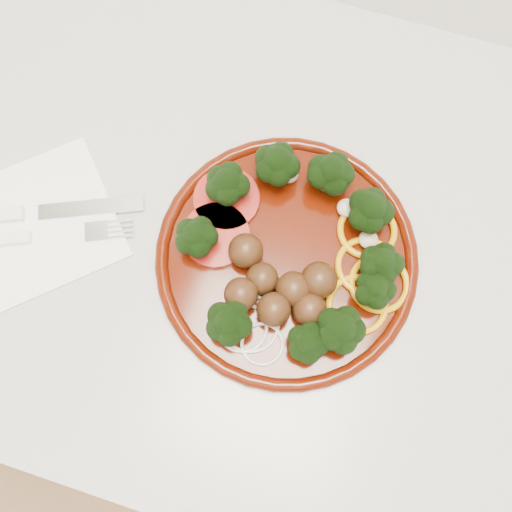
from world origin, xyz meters
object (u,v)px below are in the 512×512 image
(knife, at_px, (18,214))
(fork, at_px, (15,239))
(napkin, at_px, (42,222))
(plate, at_px, (292,258))

(knife, height_order, fork, knife)
(napkin, distance_m, fork, 0.03)
(plate, distance_m, fork, 0.29)
(napkin, xyz_separation_m, fork, (-0.02, -0.03, 0.01))
(napkin, height_order, knife, knife)
(napkin, bearing_deg, fork, -123.10)
(knife, distance_m, fork, 0.03)
(plate, height_order, knife, plate)
(plate, height_order, napkin, plate)
(knife, bearing_deg, plate, -16.26)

